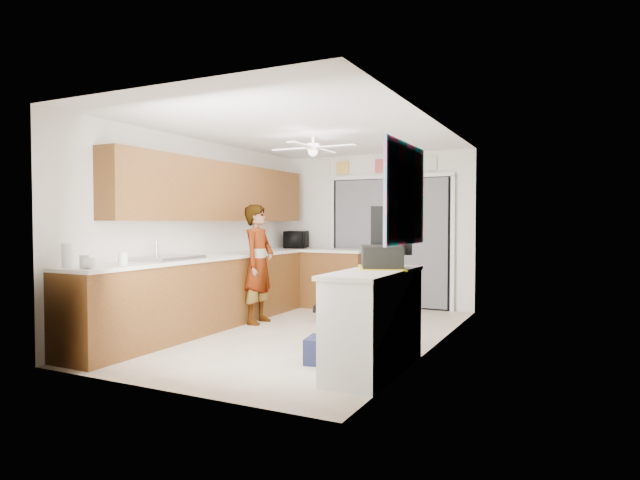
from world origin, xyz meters
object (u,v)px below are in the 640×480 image
(cup, at_px, (89,263))
(paper_towel_roll, at_px, (67,256))
(suitcase, at_px, (382,257))
(navy_crate, at_px, (328,350))
(microwave, at_px, (296,240))
(man, at_px, (258,264))
(cardboard_box, at_px, (344,350))
(dog, at_px, (329,304))

(cup, xyz_separation_m, paper_towel_roll, (-0.29, -0.01, 0.07))
(suitcase, distance_m, navy_crate, 1.06)
(microwave, xyz_separation_m, man, (0.40, -1.81, -0.27))
(suitcase, distance_m, cardboard_box, 0.98)
(microwave, relative_size, suitcase, 1.03)
(cardboard_box, bearing_deg, navy_crate, -162.93)
(navy_crate, height_order, dog, dog)
(cup, xyz_separation_m, navy_crate, (2.00, 1.11, -0.87))
(suitcase, bearing_deg, cup, -175.62)
(suitcase, distance_m, dog, 2.62)
(navy_crate, relative_size, man, 0.25)
(paper_towel_roll, height_order, navy_crate, paper_towel_roll)
(suitcase, xyz_separation_m, dog, (-1.50, 1.98, -0.84))
(cup, distance_m, navy_crate, 2.45)
(cup, bearing_deg, cardboard_box, 28.25)
(navy_crate, bearing_deg, cardboard_box, 17.07)
(microwave, height_order, paper_towel_roll, microwave)
(cup, distance_m, cardboard_box, 2.59)
(man, bearing_deg, navy_crate, -135.16)
(microwave, xyz_separation_m, dog, (1.12, -1.07, -0.88))
(cup, distance_m, paper_towel_roll, 0.30)
(cardboard_box, bearing_deg, cup, -151.75)
(cardboard_box, relative_size, navy_crate, 1.04)
(suitcase, bearing_deg, man, 127.01)
(cup, height_order, man, man)
(cup, xyz_separation_m, suitcase, (2.47, 1.32, 0.06))
(suitcase, relative_size, cardboard_box, 1.18)
(suitcase, height_order, man, man)
(paper_towel_roll, height_order, dog, paper_towel_roll)
(navy_crate, distance_m, man, 2.37)
(suitcase, relative_size, man, 0.31)
(paper_towel_roll, height_order, man, man)
(microwave, distance_m, cup, 4.38)
(cup, distance_m, dog, 3.53)
(suitcase, xyz_separation_m, man, (-2.22, 1.24, -0.24))
(suitcase, height_order, navy_crate, suitcase)
(microwave, height_order, cardboard_box, microwave)
(dog, bearing_deg, cup, -99.29)
(paper_towel_roll, relative_size, cardboard_box, 0.55)
(man, bearing_deg, dog, -49.67)
(paper_towel_roll, bearing_deg, cardboard_box, 25.46)
(cardboard_box, height_order, navy_crate, cardboard_box)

